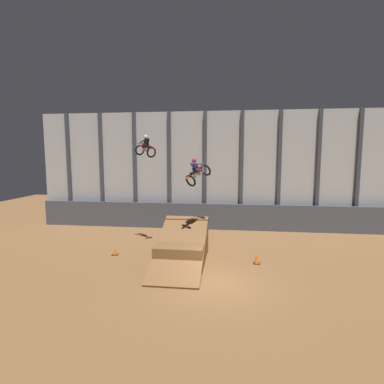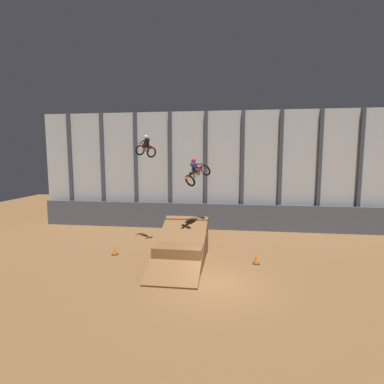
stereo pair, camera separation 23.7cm
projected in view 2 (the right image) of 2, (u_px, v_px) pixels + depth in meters
ground_plane at (215, 284)px, 14.32m from camera, size 60.00×60.00×0.00m
arena_back_wall at (224, 170)px, 25.11m from camera, size 32.00×0.40×9.80m
lower_barrier at (223, 217)px, 24.77m from camera, size 31.36×0.20×2.16m
dirt_ramp at (183, 247)px, 17.58m from camera, size 2.70×5.81×2.36m
rider_bike_left_air at (146, 148)px, 20.09m from camera, size 1.68×1.59×1.53m
rider_bike_right_air at (197, 172)px, 17.20m from camera, size 1.59×1.78×1.68m
traffic_cone_near_ramp at (256, 259)px, 16.99m from camera, size 0.36×0.36×0.58m
traffic_cone_arena_edge at (115, 250)px, 18.59m from camera, size 0.36×0.36×0.58m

